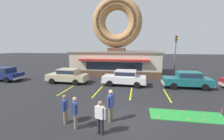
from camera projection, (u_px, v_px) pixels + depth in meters
The scene contains 25 objects.
ground_plane at pixel (123, 120), 8.22m from camera, with size 160.00×160.00×0.00m, color #232326.
donut_shop_building at pixel (117, 49), 21.61m from camera, with size 12.30×6.75×10.96m.
putting_mat at pixel (187, 116), 8.74m from camera, with size 4.18×1.51×0.03m, color green.
mini_donut_near_left at pixel (204, 120), 8.15m from camera, with size 0.13×0.13×0.04m, color #D8667F.
mini_donut_near_right at pixel (182, 111), 9.32m from camera, with size 0.13×0.13×0.04m, color #D8667F.
mini_donut_mid_left at pixel (175, 111), 9.36m from camera, with size 0.13×0.13×0.04m, color #A5724C.
mini_donut_mid_centre at pixel (189, 120), 8.21m from camera, with size 0.13×0.13×0.04m, color #D17F47.
mini_donut_mid_right at pixel (159, 117), 8.47m from camera, with size 0.13×0.13×0.04m, color #D8667F.
mini_donut_far_left at pixel (207, 115), 8.75m from camera, with size 0.13×0.13×0.04m, color #A5724C.
golf_ball at pixel (178, 115), 8.69m from camera, with size 0.04×0.04×0.04m, color white.
putting_flag_pin at pixel (222, 111), 8.43m from camera, with size 0.13×0.01×0.55m.
car_teal at pixel (187, 79), 14.65m from camera, with size 4.58×2.01×1.60m.
car_white at pixel (125, 77), 15.57m from camera, with size 4.63×2.14×1.60m.
car_champagne at pixel (68, 75), 16.62m from camera, with size 4.61×2.08×1.60m.
car_navy at pixel (3, 73), 17.77m from camera, with size 4.63×2.12×1.60m.
pedestrian_blue_sweater_man at pixel (111, 104), 7.99m from camera, with size 0.36×0.56×1.76m.
pedestrian_hooded_kid at pixel (65, 108), 7.83m from camera, with size 0.31×0.59×1.55m.
pedestrian_leather_jacket_man at pixel (100, 116), 6.80m from camera, with size 0.57×0.35×1.61m.
pedestrian_clipboard_woman at pixel (75, 111), 7.32m from camera, with size 0.34×0.57×1.61m.
trash_bin at pixel (73, 73), 20.48m from camera, with size 0.57×0.57×0.97m.
traffic_light_pole at pixel (176, 49), 23.78m from camera, with size 0.28×0.47×5.80m.
parking_stripe_far_left at pixel (67, 90), 14.06m from camera, with size 0.12×3.60×0.01m, color yellow.
parking_stripe_left at pixel (98, 91), 13.55m from camera, with size 0.12×3.60×0.01m, color yellow.
parking_stripe_mid_left at pixel (131, 93), 13.05m from camera, with size 0.12×3.60×0.01m, color yellow.
parking_stripe_centre at pixel (167, 95), 12.55m from camera, with size 0.12×3.60×0.01m, color yellow.
Camera 1 is at (0.72, -7.68, 4.01)m, focal length 24.00 mm.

